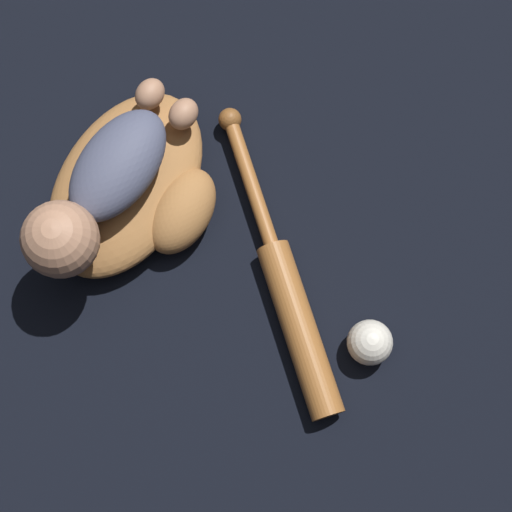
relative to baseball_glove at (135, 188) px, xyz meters
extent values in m
plane|color=black|center=(0.05, 0.01, -0.04)|extent=(6.00, 6.00, 0.00)
ellipsoid|color=#A8703D|center=(0.00, -0.02, 0.00)|extent=(0.36, 0.24, 0.09)
ellipsoid|color=#A8703D|center=(0.01, 0.09, 0.00)|extent=(0.16, 0.11, 0.09)
ellipsoid|color=#4C516B|center=(0.00, -0.02, 0.09)|extent=(0.22, 0.15, 0.08)
sphere|color=tan|center=(0.14, -0.04, 0.10)|extent=(0.12, 0.12, 0.12)
ellipsoid|color=tan|center=(-0.13, 0.04, 0.07)|extent=(0.06, 0.05, 0.04)
ellipsoid|color=tan|center=(-0.14, -0.03, 0.07)|extent=(0.06, 0.05, 0.04)
cylinder|color=#9E602D|center=(0.11, 0.34, -0.02)|extent=(0.25, 0.23, 0.06)
cylinder|color=#9E602D|center=(-0.09, 0.17, -0.02)|extent=(0.20, 0.17, 0.02)
sphere|color=brown|center=(-0.18, 0.09, -0.02)|extent=(0.04, 0.04, 0.04)
sphere|color=silver|center=(0.08, 0.45, -0.01)|extent=(0.07, 0.07, 0.07)
camera|label=1|loc=(0.35, 0.37, 1.34)|focal=60.00mm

